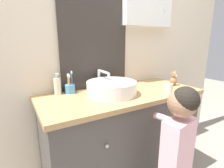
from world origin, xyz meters
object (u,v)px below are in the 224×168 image
(toothbrush_holder, at_px, (70,88))
(drinking_cup, at_px, (169,88))
(sink_basin, at_px, (111,88))
(soap_dispenser, at_px, (57,86))
(child_figure, at_px, (177,148))
(teddy_bear, at_px, (174,79))

(toothbrush_holder, relative_size, drinking_cup, 2.34)
(sink_basin, xyz_separation_m, soap_dispenser, (-0.37, 0.21, 0.01))
(child_figure, bearing_deg, toothbrush_holder, 122.75)
(toothbrush_holder, distance_m, child_figure, 0.89)
(toothbrush_holder, bearing_deg, drinking_cup, -30.07)
(teddy_bear, bearing_deg, toothbrush_holder, 164.78)
(sink_basin, relative_size, teddy_bear, 3.31)
(toothbrush_holder, distance_m, soap_dispenser, 0.10)
(soap_dispenser, height_order, teddy_bear, soap_dispenser)
(sink_basin, distance_m, teddy_bear, 0.65)
(sink_basin, height_order, drinking_cup, sink_basin)
(toothbrush_holder, height_order, child_figure, toothbrush_holder)
(sink_basin, xyz_separation_m, drinking_cup, (0.42, -0.21, -0.02))
(sink_basin, bearing_deg, soap_dispenser, 149.75)
(child_figure, bearing_deg, drinking_cup, 52.72)
(soap_dispenser, bearing_deg, toothbrush_holder, -11.83)
(teddy_bear, bearing_deg, soap_dispenser, 165.08)
(teddy_bear, relative_size, drinking_cup, 1.76)
(child_figure, relative_size, teddy_bear, 7.50)
(sink_basin, xyz_separation_m, child_figure, (0.18, -0.52, -0.30))
(sink_basin, bearing_deg, drinking_cup, -26.26)
(soap_dispenser, bearing_deg, sink_basin, -30.25)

